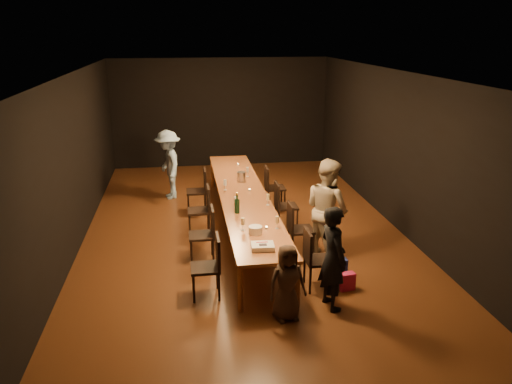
{
  "coord_description": "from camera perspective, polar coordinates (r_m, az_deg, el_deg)",
  "views": [
    {
      "loc": [
        -1.09,
        -8.94,
        3.73
      ],
      "look_at": [
        0.15,
        -0.68,
        1.0
      ],
      "focal_mm": 35.0,
      "sensor_mm": 36.0,
      "label": 1
    }
  ],
  "objects": [
    {
      "name": "woman_tan",
      "position": [
        8.46,
        8.14,
        -1.89
      ],
      "size": [
        0.94,
        1.03,
        1.72
      ],
      "primitive_type": "imported",
      "rotation": [
        0.0,
        0.0,
        2.0
      ],
      "color": "#BFAB8F",
      "rests_on": "ground"
    },
    {
      "name": "wineglass_5",
      "position": [
        10.57,
        -0.98,
        2.31
      ],
      "size": [
        0.06,
        0.06,
        0.21
      ],
      "primitive_type": null,
      "color": "silver",
      "rests_on": "table"
    },
    {
      "name": "child",
      "position": [
        6.73,
        3.58,
        -10.29
      ],
      "size": [
        0.57,
        0.42,
        1.07
      ],
      "primitive_type": "imported",
      "rotation": [
        0.0,
        0.0,
        0.16
      ],
      "color": "#422F25",
      "rests_on": "ground"
    },
    {
      "name": "man_blue",
      "position": [
        11.55,
        -9.97,
        3.1
      ],
      "size": [
        0.79,
        1.12,
        1.58
      ],
      "primitive_type": "imported",
      "rotation": [
        0.0,
        0.0,
        -1.36
      ],
      "color": "#8FB5DD",
      "rests_on": "ground"
    },
    {
      "name": "room_shell",
      "position": [
        9.15,
        -1.56,
        7.7
      ],
      "size": [
        6.04,
        10.04,
        3.02
      ],
      "color": "black",
      "rests_on": "ground"
    },
    {
      "name": "woman_birthday",
      "position": [
        6.97,
        8.77,
        -7.45
      ],
      "size": [
        0.47,
        0.61,
        1.5
      ],
      "primitive_type": "imported",
      "rotation": [
        0.0,
        0.0,
        1.78
      ],
      "color": "black",
      "rests_on": "ground"
    },
    {
      "name": "chair_left_1",
      "position": [
        8.4,
        -6.24,
        -4.87
      ],
      "size": [
        0.42,
        0.42,
        0.93
      ],
      "primitive_type": null,
      "rotation": [
        0.0,
        0.0,
        1.57
      ],
      "color": "black",
      "rests_on": "ground"
    },
    {
      "name": "wineglass_3",
      "position": [
        8.84,
        1.36,
        -0.88
      ],
      "size": [
        0.06,
        0.06,
        0.21
      ],
      "primitive_type": null,
      "color": "beige",
      "rests_on": "table"
    },
    {
      "name": "chair_right_1",
      "position": [
        8.62,
        5.15,
        -4.23
      ],
      "size": [
        0.42,
        0.42,
        0.93
      ],
      "primitive_type": null,
      "rotation": [
        0.0,
        0.0,
        -1.57
      ],
      "color": "black",
      "rests_on": "ground"
    },
    {
      "name": "gift_bag_blue",
      "position": [
        8.13,
        9.59,
        -8.43
      ],
      "size": [
        0.21,
        0.15,
        0.26
      ],
      "primitive_type": "cube",
      "rotation": [
        0.0,
        0.0,
        0.02
      ],
      "color": "navy",
      "rests_on": "ground"
    },
    {
      "name": "plate_stack",
      "position": [
        7.64,
        -0.07,
        -4.36
      ],
      "size": [
        0.25,
        0.25,
        0.12
      ],
      "primitive_type": "cylinder",
      "rotation": [
        0.0,
        0.0,
        0.2
      ],
      "color": "white",
      "rests_on": "table"
    },
    {
      "name": "wineglass_2",
      "position": [
        8.71,
        -2.33,
        -1.18
      ],
      "size": [
        0.06,
        0.06,
        0.21
      ],
      "primitive_type": null,
      "color": "silver",
      "rests_on": "table"
    },
    {
      "name": "tealight_mid",
      "position": [
        9.66,
        -0.74,
        0.23
      ],
      "size": [
        0.05,
        0.05,
        0.03
      ],
      "primitive_type": "cylinder",
      "color": "#B2B7B2",
      "rests_on": "table"
    },
    {
      "name": "gift_bag_red",
      "position": [
        7.7,
        10.35,
        -10.02
      ],
      "size": [
        0.25,
        0.16,
        0.27
      ],
      "primitive_type": "cube",
      "rotation": [
        0.0,
        0.0,
        0.16
      ],
      "color": "#BF1C57",
      "rests_on": "ground"
    },
    {
      "name": "birthday_cake",
      "position": [
        7.14,
        0.76,
        -6.24
      ],
      "size": [
        0.34,
        0.28,
        0.08
      ],
      "rotation": [
        0.0,
        0.0,
        -0.07
      ],
      "color": "white",
      "rests_on": "table"
    },
    {
      "name": "wineglass_1",
      "position": [
        7.82,
        2.43,
        -3.5
      ],
      "size": [
        0.06,
        0.06,
        0.21
      ],
      "primitive_type": null,
      "color": "beige",
      "rests_on": "table"
    },
    {
      "name": "chair_left_3",
      "position": [
        10.65,
        -6.83,
        0.13
      ],
      "size": [
        0.42,
        0.42,
        0.93
      ],
      "primitive_type": null,
      "rotation": [
        0.0,
        0.0,
        1.57
      ],
      "color": "black",
      "rests_on": "ground"
    },
    {
      "name": "tealight_near",
      "position": [
        7.84,
        1.21,
        -4.1
      ],
      "size": [
        0.05,
        0.05,
        0.03
      ],
      "primitive_type": "cylinder",
      "color": "#B2B7B2",
      "rests_on": "table"
    },
    {
      "name": "ground",
      "position": [
        9.74,
        -1.46,
        -4.4
      ],
      "size": [
        10.0,
        10.0,
        0.0
      ],
      "primitive_type": "plane",
      "color": "#411E10",
      "rests_on": "ground"
    },
    {
      "name": "champagne_bottle",
      "position": [
        8.45,
        -2.18,
        -1.23
      ],
      "size": [
        0.1,
        0.1,
        0.37
      ],
      "primitive_type": null,
      "rotation": [
        0.0,
        0.0,
        0.2
      ],
      "color": "black",
      "rests_on": "table"
    },
    {
      "name": "wineglass_4",
      "position": [
        9.69,
        -3.54,
        0.81
      ],
      "size": [
        0.06,
        0.06,
        0.21
      ],
      "primitive_type": null,
      "color": "silver",
      "rests_on": "table"
    },
    {
      "name": "chair_left_0",
      "position": [
        7.31,
        -5.81,
        -8.52
      ],
      "size": [
        0.42,
        0.42,
        0.93
      ],
      "primitive_type": null,
      "rotation": [
        0.0,
        0.0,
        1.57
      ],
      "color": "black",
      "rests_on": "ground"
    },
    {
      "name": "chair_right_3",
      "position": [
        10.82,
        2.2,
        0.55
      ],
      "size": [
        0.42,
        0.42,
        0.93
      ],
      "primitive_type": null,
      "rotation": [
        0.0,
        0.0,
        -1.57
      ],
      "color": "black",
      "rests_on": "ground"
    },
    {
      "name": "tealight_far",
      "position": [
        11.51,
        -2.06,
        3.17
      ],
      "size": [
        0.05,
        0.05,
        0.03
      ],
      "primitive_type": "cylinder",
      "color": "#B2B7B2",
      "rests_on": "table"
    },
    {
      "name": "wineglass_0",
      "position": [
        7.74,
        -1.52,
        -3.7
      ],
      "size": [
        0.06,
        0.06,
        0.21
      ],
      "primitive_type": null,
      "color": "beige",
      "rests_on": "table"
    },
    {
      "name": "chair_left_2",
      "position": [
        9.52,
        -6.57,
        -2.07
      ],
      "size": [
        0.42,
        0.42,
        0.93
      ],
      "primitive_type": null,
      "rotation": [
        0.0,
        0.0,
        1.57
      ],
      "color": "black",
      "rests_on": "ground"
    },
    {
      "name": "chair_right_0",
      "position": [
        7.56,
        7.28,
        -7.63
      ],
      "size": [
        0.42,
        0.42,
        0.93
      ],
      "primitive_type": null,
      "rotation": [
        0.0,
        0.0,
        -1.57
      ],
      "color": "black",
      "rests_on": "ground"
    },
    {
      "name": "chair_right_2",
      "position": [
        9.71,
        3.5,
        -1.57
      ],
      "size": [
        0.42,
        0.42,
        0.93
      ],
      "primitive_type": null,
      "rotation": [
        0.0,
        0.0,
        -1.57
      ],
      "color": "black",
      "rests_on": "ground"
    },
    {
      "name": "ice_bucket",
      "position": [
        10.25,
        -1.7,
        1.78
      ],
      "size": [
        0.21,
        0.21,
        0.2
      ],
      "primitive_type": "cylinder",
      "rotation": [
        0.0,
        0.0,
        -0.23
      ],
      "color": "#BBBAC0",
      "rests_on": "table"
    },
    {
      "name": "table",
      "position": [
        9.5,
        -1.49,
        -0.48
      ],
      "size": [
        0.9,
        6.0,
        0.75
      ],
      "color": "brown",
      "rests_on": "ground"
    }
  ]
}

